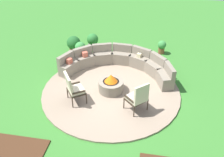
{
  "coord_description": "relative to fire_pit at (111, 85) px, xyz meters",
  "views": [
    {
      "loc": [
        1.36,
        -7.42,
        5.67
      ],
      "look_at": [
        0.0,
        0.2,
        0.45
      ],
      "focal_mm": 41.37,
      "sensor_mm": 36.0,
      "label": 1
    }
  ],
  "objects": [
    {
      "name": "curved_stone_bench",
      "position": [
        0.05,
        1.46,
        0.07
      ],
      "size": [
        4.46,
        2.03,
        0.82
      ],
      "color": "gray",
      "rests_on": "patio_circle"
    },
    {
      "name": "mulch_bed_left",
      "position": [
        -2.24,
        -3.41,
        -0.3
      ],
      "size": [
        1.9,
        1.54,
        0.04
      ],
      "primitive_type": "cube",
      "color": "#472B19",
      "rests_on": "ground_plane"
    },
    {
      "name": "lounge_chair_front_left",
      "position": [
        -1.12,
        -0.83,
        0.32
      ],
      "size": [
        0.78,
        0.83,
        1.15
      ],
      "rotation": [
        0.0,
        0.0,
        5.32
      ],
      "color": "#2D2319",
      "rests_on": "patio_circle"
    },
    {
      "name": "ground_plane",
      "position": [
        0.0,
        0.0,
        -0.32
      ],
      "size": [
        24.0,
        24.0,
        0.0
      ],
      "primitive_type": "plane",
      "color": "#387A2D"
    },
    {
      "name": "potted_plant_2",
      "position": [
        -2.18,
        2.59,
        0.15
      ],
      "size": [
        0.61,
        0.61,
        0.84
      ],
      "color": "brown",
      "rests_on": "ground_plane"
    },
    {
      "name": "lounge_chair_front_right",
      "position": [
        1.04,
        -0.92,
        0.29
      ],
      "size": [
        0.82,
        0.84,
        1.07
      ],
      "rotation": [
        0.0,
        0.0,
        7.09
      ],
      "color": "#2D2319",
      "rests_on": "patio_circle"
    },
    {
      "name": "potted_plant_3",
      "position": [
        -1.46,
        3.22,
        0.07
      ],
      "size": [
        0.53,
        0.53,
        0.74
      ],
      "color": "#605B56",
      "rests_on": "ground_plane"
    },
    {
      "name": "patio_circle",
      "position": [
        0.0,
        0.0,
        -0.29
      ],
      "size": [
        4.98,
        4.98,
        0.06
      ],
      "primitive_type": "cylinder",
      "color": "gray",
      "rests_on": "ground_plane"
    },
    {
      "name": "fire_pit",
      "position": [
        0.0,
        0.0,
        0.0
      ],
      "size": [
        0.9,
        0.9,
        0.68
      ],
      "color": "gray",
      "rests_on": "patio_circle"
    },
    {
      "name": "potted_plant_1",
      "position": [
        1.74,
        3.31,
        0.02
      ],
      "size": [
        0.38,
        0.38,
        0.62
      ],
      "color": "brown",
      "rests_on": "ground_plane"
    },
    {
      "name": "potted_plant_0",
      "position": [
        -1.77,
        2.25,
        0.09
      ],
      "size": [
        0.46,
        0.46,
        0.76
      ],
      "color": "#A89E8E",
      "rests_on": "ground_plane"
    }
  ]
}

